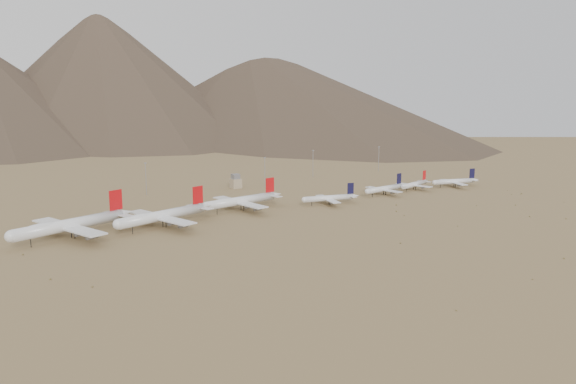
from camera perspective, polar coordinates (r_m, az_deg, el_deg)
ground at (r=359.19m, az=-0.63°, el=-2.79°), size 3000.00×3000.00×0.00m
mountain_ridge at (r=1212.02m, az=-24.73°, el=12.59°), size 4400.00×1000.00×300.00m
widebody_west at (r=333.82m, az=-21.21°, el=-3.09°), size 75.42×60.03×23.27m
widebody_centre at (r=344.88m, az=-12.60°, el=-2.32°), size 70.61×55.91×21.56m
widebody_east at (r=385.38m, az=-4.78°, el=-0.87°), size 67.27×52.36×20.08m
narrowbody_a at (r=405.55m, az=4.30°, el=-0.61°), size 44.61×32.82×14.96m
narrowbody_b at (r=449.18m, az=9.84°, el=0.36°), size 46.93×33.99×15.52m
narrowbody_c at (r=477.19m, az=12.77°, el=0.79°), size 42.67×31.55×14.42m
narrowbody_d at (r=499.23m, az=16.63°, el=1.05°), size 45.05×33.27×15.20m
control_tower at (r=475.02m, az=-5.34°, el=1.03°), size 8.00×8.00×12.00m
mast_west at (r=454.46m, az=-14.24°, el=1.48°), size 2.00×0.60×25.70m
mast_centre at (r=476.31m, az=-2.37°, el=2.17°), size 2.00×0.60×25.70m
mast_east at (r=534.86m, az=2.55°, el=3.06°), size 2.00×0.60×25.70m
mast_far_east at (r=577.52m, az=9.20°, el=3.47°), size 2.00×0.60×25.70m
desert_scrub at (r=332.98m, az=11.86°, el=-4.00°), size 425.62×182.67×0.89m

